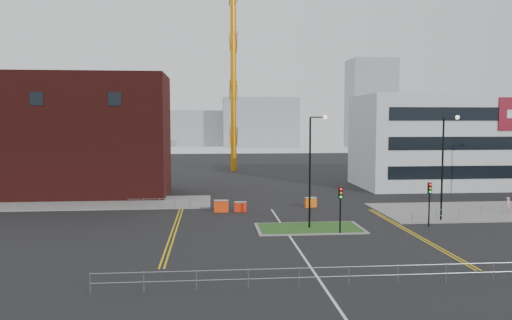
# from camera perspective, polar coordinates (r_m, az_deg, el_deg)

# --- Properties ---
(ground) EXTENTS (200.00, 200.00, 0.00)m
(ground) POSITION_cam_1_polar(r_m,az_deg,el_deg) (32.91, 5.41, -10.89)
(ground) COLOR black
(ground) RESTS_ON ground
(pavement_left) EXTENTS (28.00, 8.00, 0.12)m
(pavement_left) POSITION_cam_1_polar(r_m,az_deg,el_deg) (55.71, -19.85, -4.69)
(pavement_left) COLOR slate
(pavement_left) RESTS_ON ground
(pavement_right) EXTENTS (24.00, 10.00, 0.12)m
(pavement_right) POSITION_cam_1_polar(r_m,az_deg,el_deg) (53.79, 26.26, -5.21)
(pavement_right) COLOR slate
(pavement_right) RESTS_ON ground
(island_kerb) EXTENTS (8.60, 4.60, 0.08)m
(island_kerb) POSITION_cam_1_polar(r_m,az_deg,el_deg) (40.90, 6.12, -7.77)
(island_kerb) COLOR slate
(island_kerb) RESTS_ON ground
(grass_island) EXTENTS (8.00, 4.00, 0.12)m
(grass_island) POSITION_cam_1_polar(r_m,az_deg,el_deg) (40.89, 6.12, -7.74)
(grass_island) COLOR #22521B
(grass_island) RESTS_ON ground
(brick_building) EXTENTS (24.20, 10.07, 14.24)m
(brick_building) POSITION_cam_1_polar(r_m,az_deg,el_deg) (61.63, -21.28, 2.48)
(brick_building) COLOR #441311
(brick_building) RESTS_ON ground
(office_block) EXTENTS (25.00, 12.20, 12.00)m
(office_block) POSITION_cam_1_polar(r_m,az_deg,el_deg) (70.79, 21.63, 2.02)
(office_block) COLOR silver
(office_block) RESTS_ON ground
(tower_crane) EXTENTS (52.33, 10.41, 40.42)m
(tower_crane) POSITION_cam_1_polar(r_m,az_deg,el_deg) (87.78, 1.18, 17.09)
(tower_crane) COLOR orange
(tower_crane) RESTS_ON ground
(streetlamp_island) EXTENTS (1.46, 0.36, 9.18)m
(streetlamp_island) POSITION_cam_1_polar(r_m,az_deg,el_deg) (40.14, 6.49, -0.24)
(streetlamp_island) COLOR black
(streetlamp_island) RESTS_ON ground
(streetlamp_right_near) EXTENTS (1.46, 0.36, 9.18)m
(streetlamp_right_near) POSITION_cam_1_polar(r_m,az_deg,el_deg) (45.93, 20.80, 0.10)
(streetlamp_right_near) COLOR black
(streetlamp_right_near) RESTS_ON ground
(traffic_light_island) EXTENTS (0.28, 0.33, 3.65)m
(traffic_light_island) POSITION_cam_1_polar(r_m,az_deg,el_deg) (38.94, 9.63, -4.64)
(traffic_light_island) COLOR black
(traffic_light_island) RESTS_ON ground
(traffic_light_right) EXTENTS (0.28, 0.33, 3.65)m
(traffic_light_right) POSITION_cam_1_polar(r_m,az_deg,el_deg) (43.48, 19.22, -3.87)
(traffic_light_right) COLOR black
(traffic_light_right) RESTS_ON ground
(railing_front) EXTENTS (24.05, 0.05, 1.10)m
(railing_front) POSITION_cam_1_polar(r_m,az_deg,el_deg) (27.05, 7.80, -12.62)
(railing_front) COLOR gray
(railing_front) RESTS_ON ground
(railing_left) EXTENTS (6.05, 0.05, 1.10)m
(railing_left) POSITION_cam_1_polar(r_m,az_deg,el_deg) (50.09, -11.00, -4.72)
(railing_left) COLOR gray
(railing_left) RESTS_ON ground
(railing_right) EXTENTS (19.05, 5.05, 1.10)m
(railing_right) POSITION_cam_1_polar(r_m,az_deg,el_deg) (50.79, 26.31, -4.95)
(railing_right) COLOR gray
(railing_right) RESTS_ON ground
(centre_line) EXTENTS (0.15, 30.00, 0.01)m
(centre_line) POSITION_cam_1_polar(r_m,az_deg,el_deg) (34.81, 4.79, -10.01)
(centre_line) COLOR silver
(centre_line) RESTS_ON ground
(yellow_left_a) EXTENTS (0.12, 24.00, 0.01)m
(yellow_left_a) POSITION_cam_1_polar(r_m,az_deg,el_deg) (42.21, -9.37, -7.46)
(yellow_left_a) COLOR gold
(yellow_left_a) RESTS_ON ground
(yellow_left_b) EXTENTS (0.12, 24.00, 0.01)m
(yellow_left_b) POSITION_cam_1_polar(r_m,az_deg,el_deg) (42.19, -8.96, -7.46)
(yellow_left_b) COLOR gold
(yellow_left_b) RESTS_ON ground
(yellow_right_a) EXTENTS (0.12, 20.00, 0.01)m
(yellow_right_a) POSITION_cam_1_polar(r_m,az_deg,el_deg) (41.17, 17.07, -7.91)
(yellow_right_a) COLOR gold
(yellow_right_a) RESTS_ON ground
(yellow_right_b) EXTENTS (0.12, 20.00, 0.01)m
(yellow_right_b) POSITION_cam_1_polar(r_m,az_deg,el_deg) (41.28, 17.46, -7.89)
(yellow_right_b) COLOR gold
(yellow_right_b) RESTS_ON ground
(skyline_a) EXTENTS (18.00, 12.00, 22.00)m
(skyline_a) POSITION_cam_1_polar(r_m,az_deg,el_deg) (155.00, -17.94, 5.18)
(skyline_a) COLOR gray
(skyline_a) RESTS_ON ground
(skyline_b) EXTENTS (24.00, 12.00, 16.00)m
(skyline_b) POSITION_cam_1_polar(r_m,az_deg,el_deg) (161.96, 0.48, 4.30)
(skyline_b) COLOR gray
(skyline_b) RESTS_ON ground
(skyline_c) EXTENTS (14.00, 12.00, 28.00)m
(skyline_c) POSITION_cam_1_polar(r_m,az_deg,el_deg) (164.33, 12.97, 6.28)
(skyline_c) COLOR gray
(skyline_c) RESTS_ON ground
(skyline_d) EXTENTS (30.00, 12.00, 12.00)m
(skyline_d) POSITION_cam_1_polar(r_m,az_deg,el_deg) (171.21, -5.87, 3.62)
(skyline_d) COLOR gray
(skyline_d) RESTS_ON ground
(pedestrian) EXTENTS (0.67, 0.59, 1.54)m
(pedestrian) POSITION_cam_1_polar(r_m,az_deg,el_deg) (52.74, 26.89, -4.64)
(pedestrian) COLOR pink
(pedestrian) RESTS_ON ground
(barrier_left) EXTENTS (1.40, 0.56, 1.15)m
(barrier_left) POSITION_cam_1_polar(r_m,az_deg,el_deg) (47.88, -3.99, -5.22)
(barrier_left) COLOR #FF400E
(barrier_left) RESTS_ON ground
(barrier_mid) EXTENTS (1.17, 0.45, 0.97)m
(barrier_mid) POSITION_cam_1_polar(r_m,az_deg,el_deg) (47.97, -1.80, -5.31)
(barrier_mid) COLOR red
(barrier_mid) RESTS_ON ground
(barrier_right) EXTENTS (1.25, 0.65, 1.01)m
(barrier_right) POSITION_cam_1_polar(r_m,az_deg,el_deg) (50.67, 6.25, -4.78)
(barrier_right) COLOR orange
(barrier_right) RESTS_ON ground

